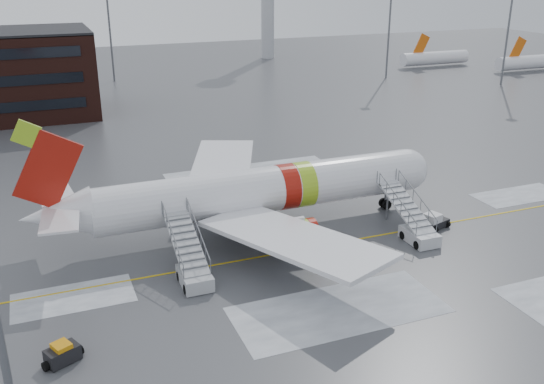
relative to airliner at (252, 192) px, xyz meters
name	(u,v)px	position (x,y,z in m)	size (l,w,h in m)	color
ground	(347,235)	(6.89, -3.97, -3.42)	(260.00, 260.00, 0.00)	#494C4F
airliner	(252,192)	(0.00, 0.00, 0.00)	(35.03, 32.97, 11.18)	white
airstair_fwd	(415,227)	(11.69, -6.54, -2.35)	(2.05, 7.70, 3.48)	silver
airstair_aft	(192,267)	(-6.99, -6.54, -2.35)	(2.05, 7.70, 3.48)	#A7AAAE
pushback_tug	(434,221)	(14.47, -5.38, -2.81)	(2.69, 2.32, 1.38)	black
baggage_tractor	(63,354)	(-16.22, -13.11, -2.90)	(2.52, 1.76, 1.23)	black
light_mast_far_ne	(391,4)	(48.89, 58.03, 10.42)	(1.20, 1.20, 24.25)	#595B60
light_mast_far_n	(107,5)	(-1.11, 74.03, 10.42)	(1.20, 1.20, 24.25)	#595B60
light_mast_far_e	(511,7)	(64.89, 44.03, 10.42)	(1.20, 1.20, 24.25)	#595B60
distant_aircraft	(465,70)	(69.39, 60.03, -3.42)	(35.00, 18.00, 8.00)	#D8590C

